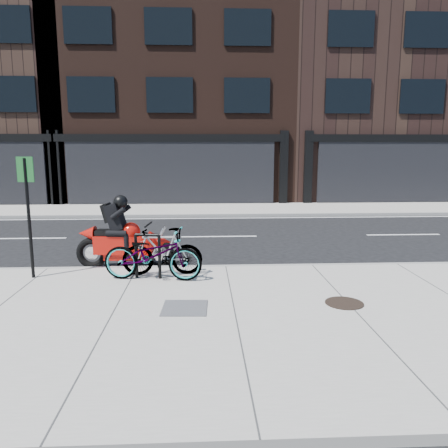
{
  "coord_description": "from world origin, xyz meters",
  "views": [
    {
      "loc": [
        -0.51,
        -11.61,
        2.8
      ],
      "look_at": [
        0.02,
        -0.8,
        0.9
      ],
      "focal_mm": 35.0,
      "sensor_mm": 36.0,
      "label": 1
    }
  ],
  "objects": [
    {
      "name": "motorcycle",
      "position": [
        -2.24,
        -1.61,
        0.71
      ],
      "size": [
        2.33,
        0.71,
        1.74
      ],
      "rotation": [
        0.0,
        0.0,
        -0.11
      ],
      "color": "black",
      "rests_on": "ground"
    },
    {
      "name": "bicycle_rear",
      "position": [
        -1.37,
        -2.6,
        0.64
      ],
      "size": [
        1.7,
        0.53,
        1.01
      ],
      "primitive_type": "imported",
      "rotation": [
        0.0,
        0.0,
        4.74
      ],
      "color": "gray",
      "rests_on": "sidewalk_near"
    },
    {
      "name": "bicycle_front",
      "position": [
        -1.54,
        -2.94,
        0.66
      ],
      "size": [
        2.1,
        0.98,
        1.06
      ],
      "primitive_type": "imported",
      "rotation": [
        0.0,
        0.0,
        1.43
      ],
      "color": "gray",
      "rests_on": "sidewalk_near"
    },
    {
      "name": "sign_post",
      "position": [
        -4.05,
        -2.66,
        1.62
      ],
      "size": [
        0.34,
        0.07,
        2.49
      ],
      "rotation": [
        0.0,
        0.0,
        -0.08
      ],
      "color": "black",
      "rests_on": "sidewalk_near"
    },
    {
      "name": "building_center",
      "position": [
        -2.0,
        14.5,
        7.25
      ],
      "size": [
        12.0,
        10.0,
        14.5
      ],
      "primitive_type": "cube",
      "color": "black",
      "rests_on": "ground"
    },
    {
      "name": "utility_grate",
      "position": [
        -0.83,
        -4.6,
        0.14
      ],
      "size": [
        0.78,
        0.78,
        0.02
      ],
      "primitive_type": "cube",
      "rotation": [
        0.0,
        0.0,
        -0.05
      ],
      "color": "#4E4F51",
      "rests_on": "sidewalk_near"
    },
    {
      "name": "ground",
      "position": [
        0.0,
        0.0,
        0.0
      ],
      "size": [
        120.0,
        120.0,
        0.0
      ],
      "primitive_type": "plane",
      "color": "black",
      "rests_on": "ground"
    },
    {
      "name": "sidewalk_near",
      "position": [
        0.0,
        -5.0,
        0.07
      ],
      "size": [
        60.0,
        6.0,
        0.13
      ],
      "primitive_type": "cube",
      "color": "gray",
      "rests_on": "ground"
    },
    {
      "name": "bike_rack",
      "position": [
        -1.65,
        -2.82,
        0.68
      ],
      "size": [
        0.55,
        0.16,
        0.94
      ],
      "rotation": [
        0.0,
        0.0,
        -0.2
      ],
      "color": "black",
      "rests_on": "sidewalk_near"
    },
    {
      "name": "sidewalk_far",
      "position": [
        0.0,
        7.75,
        0.07
      ],
      "size": [
        60.0,
        3.5,
        0.13
      ],
      "primitive_type": "cube",
      "color": "gray",
      "rests_on": "ground"
    },
    {
      "name": "building_mideast",
      "position": [
        10.0,
        14.5,
        6.25
      ],
      "size": [
        12.0,
        10.0,
        12.5
      ],
      "primitive_type": "cube",
      "color": "black",
      "rests_on": "ground"
    },
    {
      "name": "manhole_cover",
      "position": [
        1.93,
        -4.51,
        0.14
      ],
      "size": [
        0.82,
        0.82,
        0.02
      ],
      "primitive_type": "cylinder",
      "rotation": [
        0.0,
        0.0,
        -0.29
      ],
      "color": "black",
      "rests_on": "sidewalk_near"
    }
  ]
}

